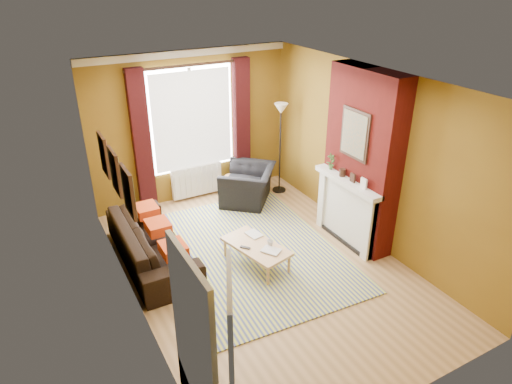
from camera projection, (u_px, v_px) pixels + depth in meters
ground at (264, 266)px, 6.91m from camera, size 5.50×5.50×0.00m
room_walls at (292, 168)px, 6.79m from camera, size 3.82×5.54×2.83m
striped_rug at (250, 251)px, 7.26m from camera, size 2.72×3.64×0.02m
sofa at (152, 242)px, 6.91m from camera, size 0.88×2.24×0.65m
armchair at (248, 185)px, 8.67m from camera, size 1.38×1.40×0.68m
coffee_table at (256, 247)px, 6.81m from camera, size 0.77×1.16×0.36m
wicker_stool at (233, 185)px, 8.98m from camera, size 0.41×0.41×0.40m
floor_lamp at (281, 123)px, 8.60m from camera, size 0.33×0.33×1.80m
book_a at (268, 254)px, 6.55m from camera, size 0.31×0.33×0.02m
book_b at (249, 236)px, 6.99m from camera, size 0.23×0.29×0.02m
mug at (270, 243)px, 6.75m from camera, size 0.12×0.12×0.09m
tv_remote at (245, 248)px, 6.71m from camera, size 0.13×0.15×0.02m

